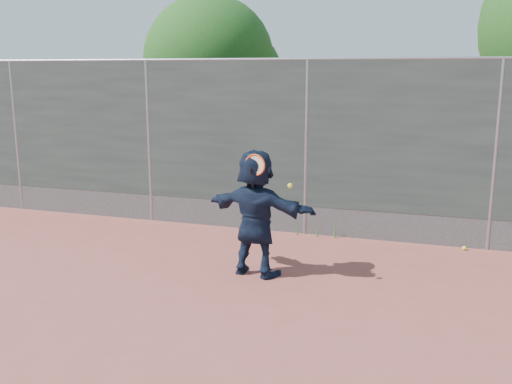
% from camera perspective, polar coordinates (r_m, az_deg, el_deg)
% --- Properties ---
extents(ground, '(80.00, 80.00, 0.00)m').
position_cam_1_polar(ground, '(6.94, -1.80, -11.87)').
color(ground, '#9E4C42').
rests_on(ground, ground).
extents(player, '(1.72, 0.85, 1.78)m').
position_cam_1_polar(player, '(7.87, 0.00, -2.11)').
color(player, '#121D33').
rests_on(player, ground).
extents(ball_ground, '(0.07, 0.07, 0.07)m').
position_cam_1_polar(ball_ground, '(9.74, 20.11, -5.28)').
color(ball_ground, yellow).
rests_on(ball_ground, ground).
extents(fence, '(20.00, 0.06, 3.03)m').
position_cam_1_polar(fence, '(9.79, 5.04, 4.78)').
color(fence, '#38423D').
rests_on(fence, ground).
extents(swing_action, '(0.68, 0.20, 0.51)m').
position_cam_1_polar(swing_action, '(7.51, 0.23, 2.38)').
color(swing_action, '#E34A15').
rests_on(swing_action, ground).
extents(tree_left, '(3.15, 3.00, 4.53)m').
position_cam_1_polar(tree_left, '(13.48, -4.01, 12.57)').
color(tree_left, '#382314').
rests_on(tree_left, ground).
extents(weed_clump, '(0.68, 0.07, 0.30)m').
position_cam_1_polar(weed_clump, '(9.91, 6.40, -3.71)').
color(weed_clump, '#387226').
rests_on(weed_clump, ground).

